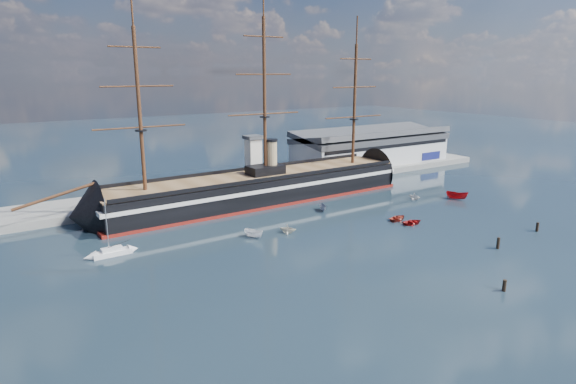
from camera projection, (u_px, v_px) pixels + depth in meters
ground at (307, 218)px, 121.14m from camera, size 600.00×600.00×0.00m
quay at (268, 185)px, 155.71m from camera, size 180.00×18.00×2.00m
warehouse at (371, 147)px, 182.38m from camera, size 63.00×21.00×11.60m
quay_tower at (253, 159)px, 147.20m from camera, size 5.00×5.00×15.00m
warship at (254, 189)px, 134.25m from camera, size 113.03×17.97×53.94m
sailboat at (112, 252)px, 96.17m from camera, size 7.57×2.37×12.03m
motorboat_a at (254, 238)px, 106.68m from camera, size 6.25×4.22×2.35m
motorboat_b at (398, 220)px, 119.27m from camera, size 2.08×3.61×1.58m
motorboat_c at (323, 211)px, 127.17m from camera, size 5.40×4.07×2.05m
motorboat_d at (288, 233)px, 109.88m from camera, size 6.34×6.02×2.24m
motorboat_e at (413, 224)px, 116.10m from camera, size 1.64×3.34×1.50m
motorboat_f at (457, 199)px, 138.69m from camera, size 7.54×5.59×2.85m
motorboat_g at (414, 199)px, 138.64m from camera, size 6.05×3.28×2.11m
piling_near_mid at (504, 291)px, 80.70m from camera, size 0.64×0.64×2.73m
piling_near_right at (498, 249)px, 100.05m from camera, size 0.64×0.64×3.14m
piling_far_right at (537, 231)px, 110.86m from camera, size 0.64×0.64×2.85m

